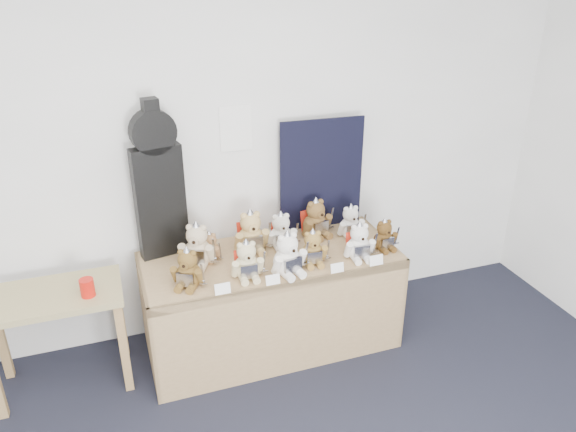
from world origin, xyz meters
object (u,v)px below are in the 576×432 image
object	(u,v)px
teddy_front_left	(247,261)
teddy_front_right	(313,249)
teddy_front_centre	(288,255)
teddy_back_far_left	(210,247)
guitar_case	(158,182)
display_table	(274,281)
teddy_back_centre_left	(251,233)
red_cup	(87,288)
teddy_front_end	(384,236)
teddy_front_far_left	(188,270)
teddy_front_far_right	(359,243)
teddy_back_end	(351,223)
teddy_back_right	(316,220)
side_table	(54,311)
teddy_back_centre_right	(281,232)
teddy_back_left	(197,246)

from	to	relation	value
teddy_front_left	teddy_front_right	bearing A→B (deg)	6.38
teddy_front_centre	teddy_back_far_left	xyz separation A→B (m)	(-0.41, 0.32, -0.04)
guitar_case	teddy_front_centre	world-z (taller)	guitar_case
display_table	teddy_back_centre_left	size ratio (longest dim) A/B	5.23
guitar_case	teddy_front_right	world-z (taller)	guitar_case
red_cup	teddy_front_end	bearing A→B (deg)	-2.72
teddy_front_far_left	teddy_back_far_left	bearing A→B (deg)	85.19
display_table	teddy_front_far_right	xyz separation A→B (m)	(0.53, -0.13, 0.26)
display_table	teddy_front_centre	size ratio (longest dim) A/B	5.42
teddy_front_far_right	teddy_back_end	bearing A→B (deg)	80.23
teddy_front_right	teddy_back_far_left	size ratio (longest dim) A/B	1.19
display_table	red_cup	size ratio (longest dim) A/B	15.14
red_cup	teddy_back_right	distance (m)	1.53
teddy_back_centre_left	teddy_back_far_left	world-z (taller)	teddy_back_centre_left
teddy_back_right	teddy_back_end	xyz separation A→B (m)	(0.22, -0.08, -0.02)
red_cup	teddy_front_far_left	distance (m)	0.58
teddy_front_right	teddy_back_centre_left	distance (m)	0.43
teddy_front_left	side_table	bearing A→B (deg)	170.57
teddy_back_centre_left	teddy_back_centre_right	bearing A→B (deg)	-3.73
side_table	teddy_back_end	xyz separation A→B (m)	(1.94, 0.05, 0.25)
teddy_back_centre_right	guitar_case	bearing A→B (deg)	169.71
teddy_back_right	teddy_back_end	world-z (taller)	teddy_back_right
teddy_front_centre	teddy_back_far_left	bearing A→B (deg)	130.03
teddy_back_centre_right	teddy_back_right	bearing A→B (deg)	18.00
teddy_front_right	teddy_back_right	bearing A→B (deg)	72.27
teddy_front_left	teddy_back_end	xyz separation A→B (m)	(0.81, 0.29, -0.01)
teddy_front_centre	teddy_back_right	world-z (taller)	teddy_front_centre
guitar_case	teddy_back_right	distance (m)	1.09
teddy_front_left	teddy_back_left	xyz separation A→B (m)	(-0.25, 0.25, 0.02)
teddy_back_centre_left	teddy_back_left	bearing A→B (deg)	-170.57
teddy_back_centre_right	teddy_front_centre	bearing A→B (deg)	-99.20
teddy_front_far_right	teddy_back_far_left	distance (m)	0.95
display_table	teddy_back_far_left	bearing A→B (deg)	156.21
side_table	teddy_front_centre	xyz separation A→B (m)	(1.37, -0.27, 0.27)
teddy_back_right	teddy_back_centre_right	bearing A→B (deg)	-179.54
teddy_front_centre	teddy_back_far_left	size ratio (longest dim) A/B	1.44
teddy_front_far_left	teddy_back_left	distance (m)	0.25
teddy_front_end	teddy_back_centre_left	distance (m)	0.87
red_cup	teddy_back_right	size ratio (longest dim) A/B	0.36
teddy_back_centre_right	teddy_back_right	distance (m)	0.29
teddy_front_left	teddy_back_centre_right	bearing A→B (deg)	45.69
red_cup	teddy_back_end	bearing A→B (deg)	4.97
guitar_case	teddy_back_right	xyz separation A→B (m)	(1.02, -0.08, -0.38)
teddy_front_left	teddy_back_left	distance (m)	0.35
teddy_front_far_right	teddy_back_left	distance (m)	1.02
display_table	teddy_back_right	xyz separation A→B (m)	(0.38, 0.25, 0.27)
teddy_back_end	teddy_back_centre_right	bearing A→B (deg)	-179.62
guitar_case	teddy_back_far_left	distance (m)	0.52
side_table	teddy_back_centre_left	world-z (taller)	teddy_back_centre_left
side_table	teddy_back_left	size ratio (longest dim) A/B	2.55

